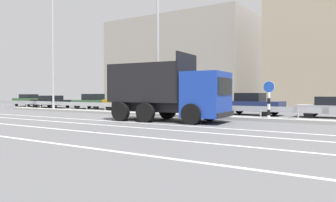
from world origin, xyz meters
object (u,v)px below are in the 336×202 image
Objects in this scene: street_lamp_2 at (156,47)px; parked_car_3 at (127,102)px; parked_car_5 at (252,104)px; parked_car_2 at (92,101)px; street_lamp_1 at (52,42)px; median_road_sign at (269,100)px; parked_car_6 at (334,107)px; parked_car_4 at (188,105)px; parked_car_0 at (28,100)px; parked_car_1 at (51,101)px; dump_truck at (182,97)px.

parked_car_3 is at bearing 144.55° from street_lamp_2.
parked_car_3 is at bearing -87.33° from parked_car_5.
street_lamp_1 is at bearing 173.21° from parked_car_2.
median_road_sign is 8.19m from street_lamp_2.
median_road_sign is at bearing -31.31° from parked_car_6.
median_road_sign is 8.79m from parked_car_4.
parked_car_3 is (4.95, 4.22, -5.23)m from street_lamp_1.
street_lamp_1 is at bearing 125.74° from parked_car_3.
parked_car_2 is 11.01m from parked_car_4.
median_road_sign reaches higher than parked_car_2.
parked_car_0 is (-10.36, 4.53, -5.24)m from street_lamp_1.
parked_car_1 is at bearing -88.38° from parked_car_6.
parked_car_2 is at bearing -122.37° from dump_truck.
street_lamp_2 is 2.17× the size of parked_car_0.
dump_truck is 8.27m from parked_car_4.
median_road_sign is 0.46× the size of parked_car_1.
median_road_sign is 19.18m from parked_car_2.
parked_car_0 reaches higher than parked_car_6.
parked_car_6 is at bearing 89.59° from parked_car_1.
median_road_sign reaches higher than parked_car_4.
parked_car_6 is (16.64, 0.15, -0.05)m from parked_car_3.
dump_truck is 7.52m from parked_car_5.
street_lamp_2 is at bearing 74.17° from parked_car_1.
parked_car_2 reaches higher than parked_car_4.
street_lamp_2 is 8.86m from parked_car_3.
median_road_sign is 0.20× the size of street_lamp_1.
parked_car_1 is 16.43m from parked_car_4.
dump_truck is at bearing -142.27° from median_road_sign.
street_lamp_1 is 2.85× the size of parked_car_0.
parked_car_3 is at bearing -90.56° from parked_car_0.
street_lamp_2 is (-3.59, 2.63, 3.27)m from dump_truck.
parked_car_6 is at bearing 25.13° from street_lamp_2.
median_road_sign is at bearing -123.28° from parked_car_4.
dump_truck is 26.49m from parked_car_0.
dump_truck reaches higher than parked_car_3.
street_lamp_2 is at bearing -64.38° from parked_car_6.
dump_truck is 1.80× the size of parked_car_0.
parked_car_5 reaches higher than parked_car_6.
parked_car_4 is at bearing 20.92° from street_lamp_1.
median_road_sign is 5.09m from parked_car_5.
street_lamp_1 is 13.15m from parked_car_4.
parked_car_5 is at bearing -92.82° from parked_car_4.
street_lamp_1 reaches higher than parked_car_6.
parked_car_0 is 0.94× the size of parked_car_4.
parked_car_6 is at bearing 92.19° from parked_car_5.
parked_car_0 is at bearing 171.04° from median_road_sign.
parked_car_0 is 0.85× the size of parked_car_3.
dump_truck is at bearing -41.14° from parked_car_6.
median_road_sign is 0.27× the size of street_lamp_2.
parked_car_0 is (-29.20, 4.60, -0.43)m from median_road_sign.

